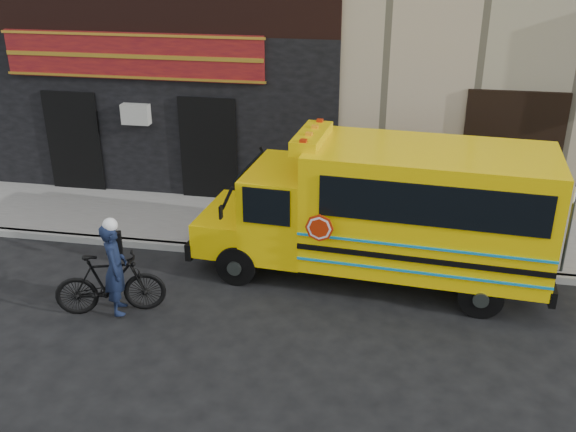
# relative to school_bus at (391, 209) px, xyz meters

# --- Properties ---
(ground) EXTENTS (120.00, 120.00, 0.00)m
(ground) POSITION_rel_school_bus_xyz_m (-1.40, -2.15, -1.51)
(ground) COLOR black
(ground) RESTS_ON ground
(curb) EXTENTS (40.00, 0.20, 0.15)m
(curb) POSITION_rel_school_bus_xyz_m (-1.40, 0.45, -1.43)
(curb) COLOR gray
(curb) RESTS_ON ground
(sidewalk) EXTENTS (40.00, 3.00, 0.15)m
(sidewalk) POSITION_rel_school_bus_xyz_m (-1.40, 1.95, -1.43)
(sidewalk) COLOR slate
(sidewalk) RESTS_ON ground
(school_bus) EXTENTS (7.04, 2.67, 2.92)m
(school_bus) POSITION_rel_school_bus_xyz_m (0.00, 0.00, 0.00)
(school_bus) COLOR black
(school_bus) RESTS_ON ground
(sign_pole) EXTENTS (0.11, 0.24, 2.80)m
(sign_pole) POSITION_rel_school_bus_xyz_m (3.42, 0.62, 0.05)
(sign_pole) COLOR #373D39
(sign_pole) RESTS_ON ground
(bicycle) EXTENTS (2.03, 1.13, 1.17)m
(bicycle) POSITION_rel_school_bus_xyz_m (-4.86, -2.17, -0.92)
(bicycle) COLOR black
(bicycle) RESTS_ON ground
(cyclist) EXTENTS (0.60, 0.73, 1.72)m
(cyclist) POSITION_rel_school_bus_xyz_m (-4.72, -2.17, -0.65)
(cyclist) COLOR #111A34
(cyclist) RESTS_ON ground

